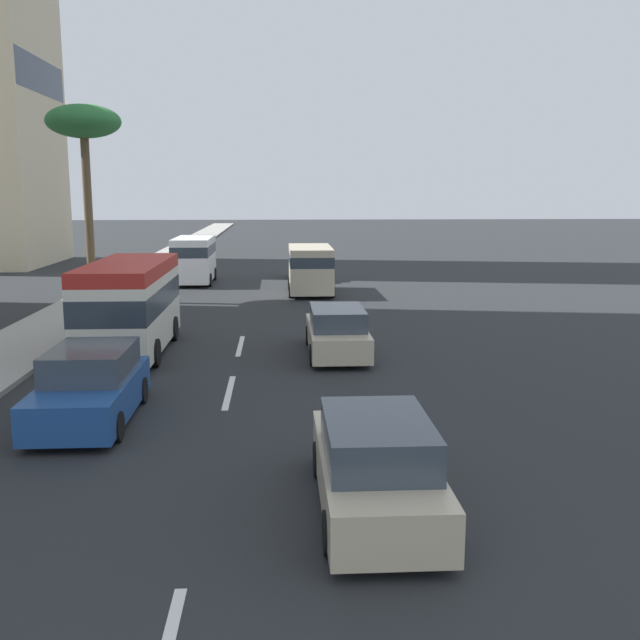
{
  "coord_description": "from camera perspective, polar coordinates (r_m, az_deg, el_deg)",
  "views": [
    {
      "loc": [
        -2.82,
        -1.31,
        5.1
      ],
      "look_at": [
        19.15,
        -2.57,
        1.19
      ],
      "focal_mm": 40.72,
      "sensor_mm": 36.0,
      "label": 1
    }
  ],
  "objects": [
    {
      "name": "sidewalk_right",
      "position": [
        35.72,
        -17.07,
        1.55
      ],
      "size": [
        162.0,
        3.11,
        0.15
      ],
      "primitive_type": "cube",
      "color": "#9E9B93",
      "rests_on": "ground_plane"
    },
    {
      "name": "car_second",
      "position": [
        11.88,
        4.38,
        -11.37
      ],
      "size": [
        4.63,
        1.85,
        1.6
      ],
      "color": "beige",
      "rests_on": "ground_plane"
    },
    {
      "name": "ground_plane",
      "position": [
        34.72,
        -5.4,
        1.59
      ],
      "size": [
        198.0,
        198.0,
        0.0
      ],
      "primitive_type": "plane",
      "color": "#26282B"
    },
    {
      "name": "palm_tree",
      "position": [
        35.33,
        -18.07,
        14.2
      ],
      "size": [
        3.32,
        3.32,
        8.8
      ],
      "color": "brown",
      "rests_on": "sidewalk_right"
    },
    {
      "name": "lane_stripe_mid",
      "position": [
        18.89,
        -7.16,
        -5.64
      ],
      "size": [
        3.2,
        0.16,
        0.01
      ],
      "primitive_type": "cube",
      "color": "silver",
      "rests_on": "ground_plane"
    },
    {
      "name": "minibus_seventh",
      "position": [
        23.7,
        -14.71,
        1.27
      ],
      "size": [
        6.67,
        2.35,
        2.92
      ],
      "rotation": [
        0.0,
        0.0,
        3.14
      ],
      "color": "silver",
      "rests_on": "ground_plane"
    },
    {
      "name": "lane_stripe_far",
      "position": [
        24.4,
        -6.28,
        -2.03
      ],
      "size": [
        3.2,
        0.16,
        0.01
      ],
      "primitive_type": "cube",
      "color": "silver",
      "rests_on": "ground_plane"
    },
    {
      "name": "car_sixth",
      "position": [
        17.1,
        -17.58,
        -5.03
      ],
      "size": [
        4.48,
        1.94,
        1.65
      ],
      "rotation": [
        0.0,
        0.0,
        3.14
      ],
      "color": "#1E478C",
      "rests_on": "ground_plane"
    },
    {
      "name": "car_lead",
      "position": [
        42.5,
        -1.09,
        4.21
      ],
      "size": [
        4.14,
        1.85,
        1.59
      ],
      "color": "white",
      "rests_on": "ground_plane"
    },
    {
      "name": "car_fourth",
      "position": [
        22.86,
        1.34,
        -0.94
      ],
      "size": [
        4.74,
        1.84,
        1.53
      ],
      "color": "beige",
      "rests_on": "ground_plane"
    },
    {
      "name": "van_fifth",
      "position": [
        41.28,
        -9.87,
        4.88
      ],
      "size": [
        4.98,
        2.15,
        2.57
      ],
      "rotation": [
        0.0,
        0.0,
        3.14
      ],
      "color": "white",
      "rests_on": "ground_plane"
    },
    {
      "name": "van_third",
      "position": [
        36.54,
        -0.77,
        4.2
      ],
      "size": [
        4.86,
        2.23,
        2.37
      ],
      "color": "beige",
      "rests_on": "ground_plane"
    }
  ]
}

